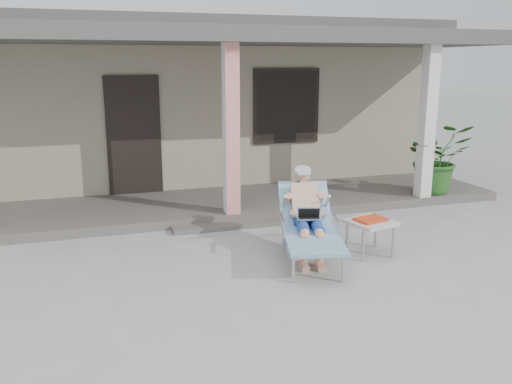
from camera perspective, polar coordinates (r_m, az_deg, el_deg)
name	(u,v)px	position (r m, az deg, el deg)	size (l,w,h in m)	color
ground	(279,270)	(6.70, 2.40, -8.18)	(60.00, 60.00, 0.00)	#9E9E99
house	(180,99)	(12.54, -7.95, 9.71)	(10.40, 5.40, 3.30)	gray
porch_deck	(219,204)	(9.40, -3.91, -1.29)	(10.00, 2.00, 0.15)	#605B56
porch_overhang	(217,42)	(9.04, -4.11, 15.48)	(10.00, 2.30, 2.85)	silver
porch_step	(237,225)	(8.34, -1.99, -3.46)	(2.00, 0.30, 0.07)	#605B56
lounger	(309,204)	(6.94, 5.57, -1.23)	(1.09, 1.85, 1.16)	#B7B7BC
side_table	(370,224)	(7.24, 11.95, -3.31)	(0.67, 0.67, 0.49)	#B3B3AE
potted_palm	(437,158)	(10.34, 18.49, 3.42)	(1.14, 0.99, 1.27)	#26591E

